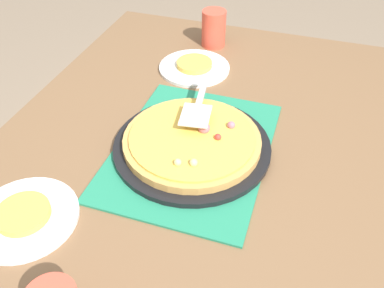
{
  "coord_description": "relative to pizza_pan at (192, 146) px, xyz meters",
  "views": [
    {
      "loc": [
        -0.71,
        -0.23,
        1.42
      ],
      "look_at": [
        0.0,
        0.0,
        0.77
      ],
      "focal_mm": 38.47,
      "sensor_mm": 36.0,
      "label": 1
    }
  ],
  "objects": [
    {
      "name": "dining_table",
      "position": [
        0.0,
        0.0,
        -0.12
      ],
      "size": [
        1.4,
        1.0,
        0.75
      ],
      "color": "brown",
      "rests_on": "ground_plane"
    },
    {
      "name": "placemat",
      "position": [
        0.0,
        0.0,
        -0.01
      ],
      "size": [
        0.48,
        0.36,
        0.01
      ],
      "primitive_type": "cube",
      "color": "#237F5B",
      "rests_on": "dining_table"
    },
    {
      "name": "pizza_pan",
      "position": [
        0.0,
        0.0,
        0.0
      ],
      "size": [
        0.38,
        0.38,
        0.01
      ],
      "primitive_type": "cylinder",
      "color": "black",
      "rests_on": "placemat"
    },
    {
      "name": "pizza",
      "position": [
        0.0,
        -0.0,
        0.02
      ],
      "size": [
        0.33,
        0.33,
        0.05
      ],
      "color": "tan",
      "rests_on": "pizza_pan"
    },
    {
      "name": "plate_near_left",
      "position": [
        -0.31,
        0.26,
        -0.01
      ],
      "size": [
        0.22,
        0.22,
        0.01
      ],
      "primitive_type": "cylinder",
      "color": "white",
      "rests_on": "dining_table"
    },
    {
      "name": "plate_far_right",
      "position": [
        0.36,
        0.11,
        -0.01
      ],
      "size": [
        0.22,
        0.22,
        0.01
      ],
      "primitive_type": "cylinder",
      "color": "white",
      "rests_on": "dining_table"
    },
    {
      "name": "served_slice_left",
      "position": [
        -0.31,
        0.26,
        0.01
      ],
      "size": [
        0.11,
        0.11,
        0.02
      ],
      "primitive_type": "cylinder",
      "color": "#EAB747",
      "rests_on": "plate_near_left"
    },
    {
      "name": "served_slice_right",
      "position": [
        0.36,
        0.11,
        0.01
      ],
      "size": [
        0.11,
        0.11,
        0.02
      ],
      "primitive_type": "cylinder",
      "color": "#EAB747",
      "rests_on": "plate_far_right"
    },
    {
      "name": "cup_near",
      "position": [
        0.54,
        0.1,
        0.05
      ],
      "size": [
        0.08,
        0.08,
        0.12
      ],
      "primitive_type": "cylinder",
      "color": "#E04C38",
      "rests_on": "dining_table"
    },
    {
      "name": "pizza_server",
      "position": [
        0.1,
        0.01,
        0.06
      ],
      "size": [
        0.23,
        0.08,
        0.01
      ],
      "color": "silver",
      "rests_on": "pizza"
    }
  ]
}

